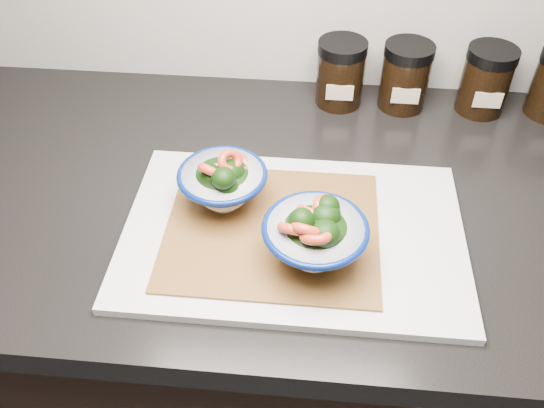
# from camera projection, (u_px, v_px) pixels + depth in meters

# --- Properties ---
(cabinet) EXTENTS (3.43, 0.58, 0.86)m
(cabinet) POSITION_uv_depth(u_px,v_px,m) (363.00, 370.00, 1.15)
(cabinet) COLOR black
(cabinet) RESTS_ON ground
(countertop) EXTENTS (3.50, 0.60, 0.04)m
(countertop) POSITION_uv_depth(u_px,v_px,m) (397.00, 208.00, 0.84)
(countertop) COLOR black
(countertop) RESTS_ON cabinet
(cutting_board) EXTENTS (0.45, 0.30, 0.01)m
(cutting_board) POSITION_uv_depth(u_px,v_px,m) (293.00, 233.00, 0.77)
(cutting_board) COLOR beige
(cutting_board) RESTS_ON countertop
(bamboo_mat) EXTENTS (0.28, 0.24, 0.00)m
(bamboo_mat) POSITION_uv_depth(u_px,v_px,m) (272.00, 229.00, 0.76)
(bamboo_mat) COLOR brown
(bamboo_mat) RESTS_ON cutting_board
(bowl_left) EXTENTS (0.12, 0.12, 0.10)m
(bowl_left) POSITION_uv_depth(u_px,v_px,m) (224.00, 183.00, 0.77)
(bowl_left) COLOR white
(bowl_left) RESTS_ON bamboo_mat
(bowl_right) EXTENTS (0.13, 0.13, 0.10)m
(bowl_right) POSITION_uv_depth(u_px,v_px,m) (315.00, 236.00, 0.69)
(bowl_right) COLOR white
(bowl_right) RESTS_ON bamboo_mat
(spice_jar_a) EXTENTS (0.08, 0.08, 0.11)m
(spice_jar_a) POSITION_uv_depth(u_px,v_px,m) (341.00, 73.00, 0.97)
(spice_jar_a) COLOR black
(spice_jar_a) RESTS_ON countertop
(spice_jar_b) EXTENTS (0.08, 0.08, 0.11)m
(spice_jar_b) POSITION_uv_depth(u_px,v_px,m) (405.00, 76.00, 0.96)
(spice_jar_b) COLOR black
(spice_jar_b) RESTS_ON countertop
(spice_jar_c) EXTENTS (0.08, 0.08, 0.11)m
(spice_jar_c) POSITION_uv_depth(u_px,v_px,m) (486.00, 80.00, 0.95)
(spice_jar_c) COLOR black
(spice_jar_c) RESTS_ON countertop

